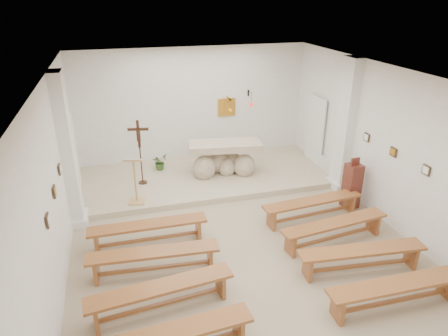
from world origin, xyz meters
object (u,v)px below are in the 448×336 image
object	(u,v)px
bench_right_second	(334,227)
bench_right_third	(362,255)
bench_left_third	(161,292)
lectern	(135,180)
donation_pedestal	(352,185)
crucifix_stand	(140,148)
bench_right_fourth	(396,289)
bench_left_second	(154,257)
bench_right_front	(312,205)
altar	(224,161)
bench_left_front	(148,229)

from	to	relation	value
bench_right_second	bench_right_third	world-z (taller)	same
bench_left_third	lectern	bearing A→B (deg)	85.63
donation_pedestal	bench_right_second	bearing A→B (deg)	-138.66
crucifix_stand	donation_pedestal	size ratio (longest dim) A/B	1.35
bench_right_third	bench_right_fourth	size ratio (longest dim) A/B	1.01
bench_left_second	bench_right_third	distance (m)	3.91
lectern	donation_pedestal	bearing A→B (deg)	-3.69
donation_pedestal	bench_left_third	distance (m)	5.50
bench_left_third	bench_right_fourth	world-z (taller)	same
crucifix_stand	bench_right_front	distance (m)	4.64
bench_left_third	bench_right_third	world-z (taller)	same
lectern	bench_left_third	xyz separation A→B (m)	(0.12, -3.67, -0.37)
altar	bench_left_front	bearing A→B (deg)	-123.02
lectern	bench_right_fourth	world-z (taller)	lectern
bench_right_second	bench_right_fourth	distance (m)	1.99
altar	bench_right_third	size ratio (longest dim) A/B	0.85
altar	bench_left_third	distance (m)	5.31
crucifix_stand	bench_right_third	size ratio (longest dim) A/B	0.72
lectern	crucifix_stand	distance (m)	1.16
bench_right_front	crucifix_stand	bearing A→B (deg)	138.24
altar	bench_right_front	distance (m)	3.06
bench_left_third	bench_right_third	size ratio (longest dim) A/B	1.00
bench_left_second	bench_left_third	size ratio (longest dim) A/B	1.00
crucifix_stand	donation_pedestal	xyz separation A→B (m)	(4.87, -2.42, -0.60)
donation_pedestal	altar	bearing A→B (deg)	130.82
crucifix_stand	bench_left_second	xyz separation A→B (m)	(-0.12, -3.73, -0.79)
lectern	bench_left_third	world-z (taller)	lectern
bench_right_second	bench_right_front	bearing A→B (deg)	83.29
bench_right_third	bench_left_front	bearing A→B (deg)	158.05
bench_left_front	bench_left_second	xyz separation A→B (m)	(-0.00, -1.00, 0.00)
bench_left_front	bench_right_third	xyz separation A→B (m)	(3.78, -1.99, 0.00)
crucifix_stand	bench_left_third	world-z (taller)	crucifix_stand
donation_pedestal	bench_left_front	size ratio (longest dim) A/B	0.53
crucifix_stand	bench_right_third	world-z (taller)	crucifix_stand
bench_right_second	bench_left_third	world-z (taller)	same
altar	bench_right_second	distance (m)	3.98
bench_right_front	bench_right_third	world-z (taller)	same
donation_pedestal	bench_right_fourth	world-z (taller)	donation_pedestal
crucifix_stand	bench_left_front	distance (m)	2.85
lectern	bench_right_front	world-z (taller)	lectern
crucifix_stand	bench_left_front	bearing A→B (deg)	-81.24
crucifix_stand	bench_left_second	bearing A→B (deg)	-80.57
bench_left_second	bench_right_fourth	world-z (taller)	same
crucifix_stand	bench_left_second	world-z (taller)	crucifix_stand
bench_right_front	bench_left_third	size ratio (longest dim) A/B	1.00
altar	donation_pedestal	world-z (taller)	donation_pedestal
crucifix_stand	donation_pedestal	distance (m)	5.47
bench_left_second	bench_left_third	distance (m)	1.00
donation_pedestal	bench_right_second	world-z (taller)	donation_pedestal
altar	bench_right_second	world-z (taller)	altar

